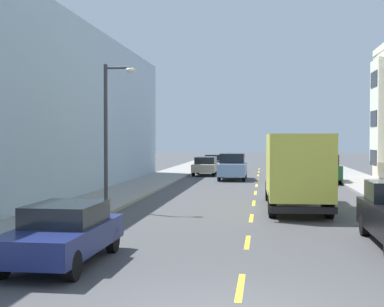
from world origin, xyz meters
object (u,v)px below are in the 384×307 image
(delivery_box_truck, at_px, (296,166))
(parked_suv_forest, at_px, (323,168))
(street_lamp, at_px, (110,123))
(moving_sky_sedan, at_px, (233,166))
(parked_wagon_champagne, at_px, (206,165))
(parked_sedan_charcoal, at_px, (214,162))
(parked_hatchback_burgundy, at_px, (308,164))
(parked_sedan_navy, at_px, (64,232))

(delivery_box_truck, distance_m, parked_suv_forest, 15.39)
(street_lamp, height_order, moving_sky_sedan, street_lamp)
(parked_wagon_champagne, bearing_deg, moving_sky_sedan, -63.08)
(parked_sedan_charcoal, distance_m, parked_suv_forest, 17.98)
(parked_sedan_charcoal, height_order, parked_hatchback_burgundy, parked_hatchback_burgundy)
(delivery_box_truck, distance_m, parked_sedan_navy, 12.86)
(parked_sedan_charcoal, relative_size, parked_suv_forest, 0.94)
(delivery_box_truck, xyz_separation_m, parked_suv_forest, (2.69, 15.13, -0.85))
(parked_sedan_navy, relative_size, moving_sky_sedan, 0.94)
(delivery_box_truck, distance_m, parked_hatchback_burgundy, 26.15)
(delivery_box_truck, distance_m, parked_wagon_champagne, 22.79)
(street_lamp, relative_size, moving_sky_sedan, 1.24)
(parked_suv_forest, xyz_separation_m, parked_wagon_champagne, (-8.80, 6.80, -0.18))
(parked_suv_forest, height_order, parked_sedan_navy, parked_suv_forest)
(parked_sedan_navy, bearing_deg, parked_sedan_charcoal, 90.09)
(street_lamp, xyz_separation_m, moving_sky_sedan, (4.13, 18.28, -2.65))
(street_lamp, xyz_separation_m, parked_sedan_charcoal, (1.57, 32.04, -2.89))
(parked_suv_forest, xyz_separation_m, parked_hatchback_burgundy, (-0.25, 10.89, -0.23))
(parked_suv_forest, relative_size, parked_sedan_navy, 1.06)
(parked_sedan_charcoal, height_order, moving_sky_sedan, moving_sky_sedan)
(delivery_box_truck, height_order, parked_sedan_charcoal, delivery_box_truck)
(parked_sedan_navy, bearing_deg, street_lamp, 99.27)
(parked_suv_forest, height_order, parked_wagon_champagne, parked_suv_forest)
(delivery_box_truck, bearing_deg, parked_sedan_charcoal, 101.34)
(street_lamp, xyz_separation_m, parked_hatchback_burgundy, (10.18, 27.29, -2.88))
(parked_sedan_charcoal, xyz_separation_m, parked_sedan_navy, (0.07, -42.03, 0.00))
(delivery_box_truck, height_order, parked_wagon_champagne, delivery_box_truck)
(parked_suv_forest, xyz_separation_m, parked_sedan_navy, (-8.80, -26.39, -0.24))
(parked_hatchback_burgundy, distance_m, moving_sky_sedan, 10.85)
(delivery_box_truck, height_order, parked_sedan_navy, delivery_box_truck)
(parked_sedan_navy, relative_size, parked_wagon_champagne, 0.96)
(parked_suv_forest, relative_size, moving_sky_sedan, 1.00)
(street_lamp, height_order, delivery_box_truck, street_lamp)
(parked_sedan_navy, xyz_separation_m, parked_wagon_champagne, (0.00, 33.19, 0.05))
(delivery_box_truck, bearing_deg, parked_suv_forest, 79.90)
(parked_sedan_navy, bearing_deg, delivery_box_truck, 61.55)
(parked_wagon_champagne, bearing_deg, parked_sedan_navy, -90.00)
(parked_sedan_navy, height_order, moving_sky_sedan, moving_sky_sedan)
(parked_sedan_charcoal, height_order, parked_suv_forest, parked_suv_forest)
(parked_sedan_charcoal, bearing_deg, parked_sedan_navy, -89.91)
(parked_sedan_charcoal, relative_size, parked_sedan_navy, 1.01)
(parked_wagon_champagne, height_order, moving_sky_sedan, moving_sky_sedan)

